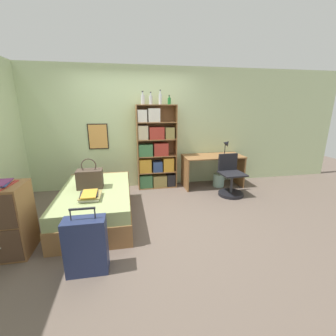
% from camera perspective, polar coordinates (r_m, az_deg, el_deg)
% --- Properties ---
extents(ground_plane, '(14.00, 14.00, 0.00)m').
position_cam_1_polar(ground_plane, '(3.93, -6.81, -11.68)').
color(ground_plane, '#66564C').
extents(wall_back, '(10.00, 0.09, 2.60)m').
position_cam_1_polar(wall_back, '(5.02, -8.64, 9.77)').
color(wall_back, beige).
rests_on(wall_back, ground_plane).
extents(bed, '(1.08, 1.81, 0.52)m').
position_cam_1_polar(bed, '(3.86, -17.68, -8.64)').
color(bed, olive).
rests_on(bed, ground_plane).
extents(handbag, '(0.39, 0.23, 0.48)m').
position_cam_1_polar(handbag, '(3.79, -19.22, -2.52)').
color(handbag, '#47382D').
rests_on(handbag, bed).
extents(book_stack_on_bed, '(0.30, 0.38, 0.09)m').
position_cam_1_polar(book_stack_on_bed, '(3.39, -19.23, -6.67)').
color(book_stack_on_bed, silver).
rests_on(book_stack_on_bed, bed).
extents(suitcase, '(0.44, 0.23, 0.77)m').
position_cam_1_polar(suitcase, '(2.73, -20.04, -18.07)').
color(suitcase, navy).
rests_on(suitcase, ground_plane).
extents(dresser, '(0.48, 0.52, 0.89)m').
position_cam_1_polar(dresser, '(3.41, -35.64, -10.75)').
color(dresser, olive).
rests_on(dresser, ground_plane).
extents(bookcase, '(0.85, 0.29, 1.81)m').
position_cam_1_polar(bookcase, '(4.93, -3.26, 4.20)').
color(bookcase, olive).
rests_on(bookcase, ground_plane).
extents(bottle_green, '(0.08, 0.08, 0.26)m').
position_cam_1_polar(bottle_green, '(4.85, -6.44, 16.94)').
color(bottle_green, '#B7BCC1').
rests_on(bottle_green, bookcase).
extents(bottle_brown, '(0.07, 0.07, 0.25)m').
position_cam_1_polar(bottle_brown, '(4.86, -4.41, 16.92)').
color(bottle_brown, '#B7BCC1').
rests_on(bottle_brown, bookcase).
extents(bottle_clear, '(0.07, 0.07, 0.29)m').
position_cam_1_polar(bottle_clear, '(4.83, -1.99, 17.15)').
color(bottle_clear, '#B7BCC1').
rests_on(bottle_clear, bookcase).
extents(bottle_blue, '(0.07, 0.07, 0.19)m').
position_cam_1_polar(bottle_blue, '(4.89, 0.32, 16.68)').
color(bottle_blue, '#1E6B2D').
rests_on(bottle_blue, bookcase).
extents(desk, '(1.33, 0.63, 0.71)m').
position_cam_1_polar(desk, '(5.17, 11.25, 0.91)').
color(desk, olive).
rests_on(desk, ground_plane).
extents(desk_lamp, '(0.20, 0.15, 0.36)m').
position_cam_1_polar(desk_lamp, '(5.20, 14.68, 5.64)').
color(desk_lamp, black).
rests_on(desk_lamp, desk).
extents(desk_chair, '(0.51, 0.51, 0.83)m').
position_cam_1_polar(desk_chair, '(4.81, 15.58, -3.58)').
color(desk_chair, black).
rests_on(desk_chair, ground_plane).
extents(waste_bin, '(0.25, 0.25, 0.29)m').
position_cam_1_polar(waste_bin, '(5.27, 12.74, -3.00)').
color(waste_bin, '#99C1B2').
rests_on(waste_bin, ground_plane).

